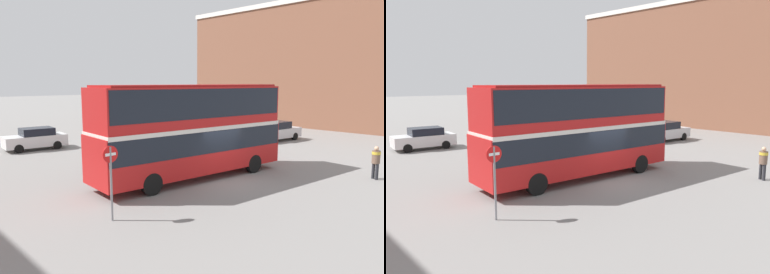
# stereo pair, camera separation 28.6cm
# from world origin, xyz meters

# --- Properties ---
(ground_plane) EXTENTS (240.00, 240.00, 0.00)m
(ground_plane) POSITION_xyz_m (0.00, 0.00, 0.00)
(ground_plane) COLOR gray
(building_row_right) EXTENTS (9.27, 31.88, 13.49)m
(building_row_right) POSITION_xyz_m (26.45, 8.79, 6.76)
(building_row_right) COLOR brown
(building_row_right) RESTS_ON ground_plane
(double_decker_bus) EXTENTS (10.66, 3.32, 4.72)m
(double_decker_bus) POSITION_xyz_m (-0.81, 1.42, 2.70)
(double_decker_bus) COLOR red
(double_decker_bus) RESTS_ON ground_plane
(pedestrian_foreground) EXTENTS (0.56, 0.56, 1.68)m
(pedestrian_foreground) POSITION_xyz_m (5.78, -5.03, 1.03)
(pedestrian_foreground) COLOR #232328
(pedestrian_foreground) RESTS_ON ground_plane
(parked_car_kerb_near) EXTENTS (4.60, 2.75, 1.50)m
(parked_car_kerb_near) POSITION_xyz_m (8.89, 15.33, 0.77)
(parked_car_kerb_near) COLOR black
(parked_car_kerb_near) RESTS_ON ground_plane
(parked_car_kerb_far) EXTENTS (4.55, 2.22, 1.60)m
(parked_car_kerb_far) POSITION_xyz_m (12.81, 5.64, 0.80)
(parked_car_kerb_far) COLOR silver
(parked_car_kerb_far) RESTS_ON ground_plane
(parked_car_side_street) EXTENTS (4.38, 2.28, 1.57)m
(parked_car_side_street) POSITION_xyz_m (-3.42, 15.19, 0.79)
(parked_car_side_street) COLOR silver
(parked_car_side_street) RESTS_ON ground_plane
(no_entry_sign) EXTENTS (0.59, 0.08, 2.68)m
(no_entry_sign) POSITION_xyz_m (-6.88, -0.91, 1.77)
(no_entry_sign) COLOR gray
(no_entry_sign) RESTS_ON ground_plane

